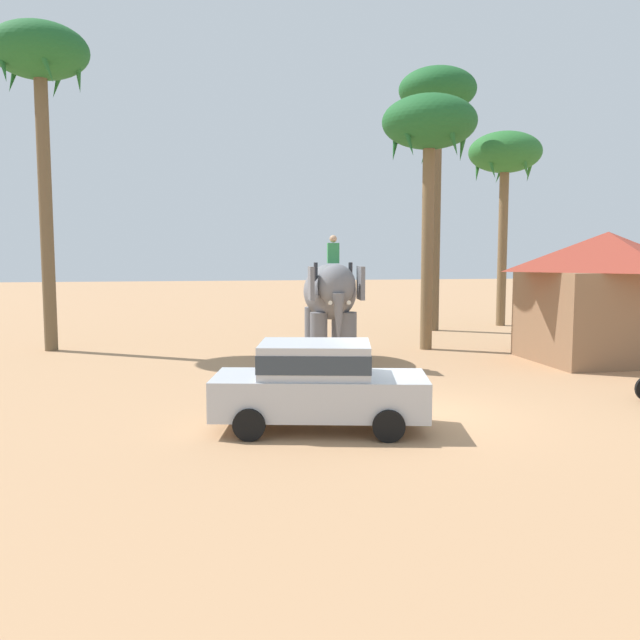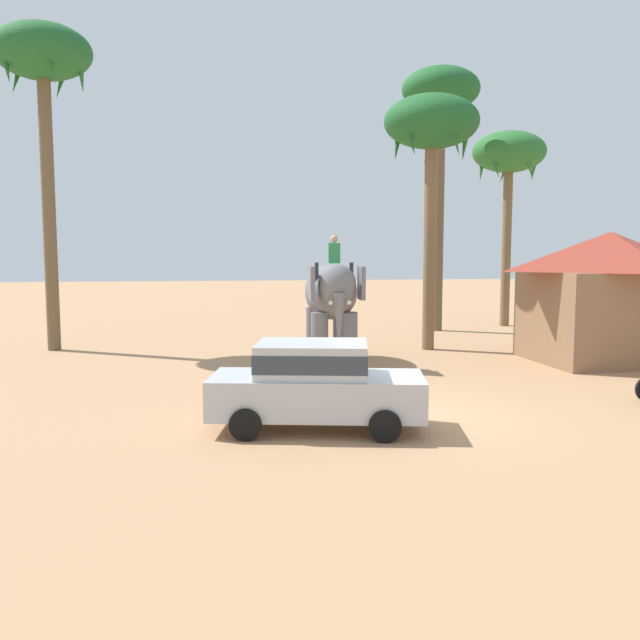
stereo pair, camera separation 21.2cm
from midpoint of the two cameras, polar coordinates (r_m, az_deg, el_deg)
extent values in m
plane|color=tan|center=(14.76, 7.20, -7.82)|extent=(120.00, 120.00, 0.00)
cube|color=#B7BABF|center=(13.40, 0.22, -6.20)|extent=(4.34, 2.42, 0.76)
cube|color=#B7BABF|center=(13.28, -0.21, -3.25)|extent=(2.35, 1.92, 0.64)
cube|color=#2D3842|center=(13.28, -0.21, -3.25)|extent=(2.37, 1.94, 0.35)
cylinder|color=black|center=(14.33, 5.48, -6.99)|extent=(0.62, 0.29, 0.60)
cylinder|color=black|center=(12.68, 5.88, -8.72)|extent=(0.62, 0.29, 0.60)
cylinder|color=black|center=(14.42, -4.74, -6.90)|extent=(0.62, 0.29, 0.60)
cylinder|color=black|center=(12.78, -5.70, -8.59)|extent=(0.62, 0.29, 0.60)
ellipsoid|color=slate|center=(21.34, 1.18, 2.35)|extent=(1.73, 3.17, 1.70)
cylinder|color=slate|center=(20.61, 2.69, -1.56)|extent=(0.52, 0.52, 1.60)
cylinder|color=slate|center=(20.51, 0.26, -1.60)|extent=(0.52, 0.52, 1.60)
cylinder|color=slate|center=(22.44, 2.02, -0.94)|extent=(0.52, 0.52, 1.60)
cylinder|color=slate|center=(22.34, -0.22, -0.97)|extent=(0.52, 0.52, 1.60)
ellipsoid|color=slate|center=(19.71, 1.74, 2.91)|extent=(1.14, 1.05, 1.20)
cube|color=slate|center=(19.91, 3.76, 3.08)|extent=(0.16, 0.80, 0.96)
cube|color=slate|center=(19.73, -0.38, 3.06)|extent=(0.16, 0.80, 0.96)
cone|color=slate|center=(19.35, 1.89, -0.12)|extent=(0.38, 0.38, 1.60)
cone|color=beige|center=(19.38, 2.64, 1.37)|extent=(0.14, 0.57, 0.21)
cone|color=beige|center=(19.32, 1.11, 1.36)|extent=(0.14, 0.57, 0.21)
cube|color=#338C4C|center=(20.45, 1.47, 5.55)|extent=(0.35, 0.25, 0.60)
sphere|color=tan|center=(20.45, 1.47, 6.73)|extent=(0.22, 0.22, 0.22)
cylinder|color=#333338|center=(20.53, 2.91, 4.02)|extent=(0.12, 0.12, 0.55)
cylinder|color=#333338|center=(20.41, 0.01, 4.01)|extent=(0.12, 0.12, 0.55)
cylinder|color=brown|center=(25.22, -21.30, 8.70)|extent=(0.44, 0.44, 9.75)
ellipsoid|color=#1E5B28|center=(25.99, -21.75, 19.94)|extent=(3.20, 3.20, 1.80)
cone|color=#1E5B28|center=(25.63, -18.95, 19.09)|extent=(0.40, 0.92, 1.64)
cone|color=#1E5B28|center=(26.88, -20.29, 18.41)|extent=(0.91, 0.57, 1.67)
cone|color=#1E5B28|center=(26.76, -23.46, 18.34)|extent=(0.73, 0.83, 1.69)
cone|color=#1E5B28|center=(25.44, -24.35, 18.99)|extent=(0.73, 0.83, 1.69)
cone|color=#1E5B28|center=(24.71, -21.48, 19.51)|extent=(0.91, 0.57, 1.67)
cylinder|color=brown|center=(32.06, 15.36, 6.23)|extent=(0.41, 0.41, 7.51)
ellipsoid|color=#286B2D|center=(32.33, 15.56, 13.26)|extent=(3.20, 3.20, 1.80)
cone|color=#286B2D|center=(32.76, 17.50, 12.22)|extent=(0.40, 0.92, 1.64)
cone|color=#286B2D|center=(33.46, 15.33, 12.15)|extent=(0.91, 0.57, 1.67)
cone|color=#286B2D|center=(32.56, 13.42, 12.37)|extent=(0.73, 0.83, 1.69)
cone|color=#286B2D|center=(31.26, 14.39, 12.62)|extent=(0.73, 0.83, 1.69)
cone|color=#286B2D|center=(31.39, 17.02, 12.52)|extent=(0.91, 0.57, 1.67)
cylinder|color=brown|center=(29.60, 9.99, 8.60)|extent=(0.44, 0.44, 9.79)
ellipsoid|color=#1E5B28|center=(30.27, 10.18, 18.28)|extent=(3.20, 3.20, 1.80)
cone|color=#1E5B28|center=(30.55, 12.40, 17.16)|extent=(0.40, 0.92, 1.64)
cone|color=#1E5B28|center=(31.34, 10.15, 16.92)|extent=(0.91, 0.57, 1.67)
cone|color=#1E5B28|center=(30.55, 7.91, 17.24)|extent=(0.73, 0.83, 1.69)
cone|color=#1E5B28|center=(29.22, 8.71, 17.75)|extent=(0.73, 0.83, 1.69)
cone|color=#1E5B28|center=(29.22, 11.61, 17.70)|extent=(0.91, 0.57, 1.67)
cylinder|color=brown|center=(23.98, 9.30, 6.53)|extent=(0.41, 0.41, 7.52)
ellipsoid|color=#1E5B28|center=(24.35, 9.47, 15.89)|extent=(3.20, 3.20, 1.80)
cone|color=#1E5B28|center=(24.65, 12.20, 14.54)|extent=(0.40, 0.92, 1.64)
cone|color=#1E5B28|center=(25.45, 9.48, 14.31)|extent=(0.91, 0.57, 1.67)
cone|color=#1E5B28|center=(24.67, 6.72, 14.62)|extent=(0.73, 0.83, 1.69)
cone|color=#1E5B28|center=(23.33, 7.63, 15.11)|extent=(0.73, 0.83, 1.69)
cone|color=#1E5B28|center=(23.31, 11.22, 15.06)|extent=(0.91, 0.57, 1.67)
cube|color=#8C6647|center=(23.06, 22.92, 0.27)|extent=(4.58, 3.83, 2.80)
pyramid|color=#9E3828|center=(22.96, 23.13, 5.24)|extent=(5.21, 4.46, 1.20)
cylinder|color=#4C4C51|center=(22.22, 20.19, -0.34)|extent=(0.10, 0.10, 2.40)
cube|color=yellow|center=(22.16, 20.25, 1.33)|extent=(1.00, 0.08, 0.90)
camera|label=1|loc=(0.11, -89.67, 0.04)|focal=38.68mm
camera|label=2|loc=(0.11, 90.33, -0.04)|focal=38.68mm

